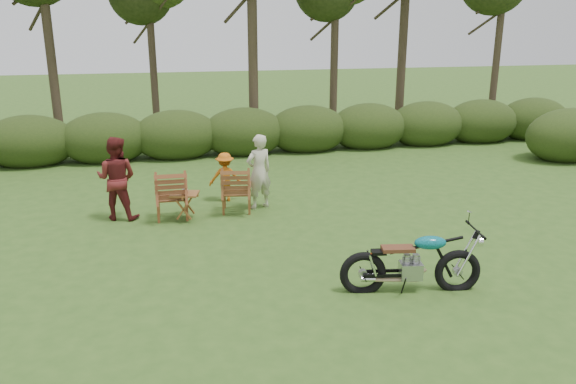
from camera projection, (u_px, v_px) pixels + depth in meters
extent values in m
plane|color=#2E4E1A|center=(340.00, 278.00, 8.68)|extent=(80.00, 80.00, 0.00)
cylinder|color=#372A1E|center=(48.00, 30.00, 16.72)|extent=(0.28, 0.28, 7.20)
cylinder|color=#372A1E|center=(152.00, 43.00, 18.56)|extent=(0.24, 0.24, 6.30)
cylinder|color=#372A1E|center=(252.00, 22.00, 17.00)|extent=(0.30, 0.30, 7.65)
cylinder|color=#372A1E|center=(335.00, 40.00, 18.87)|extent=(0.26, 0.26, 6.48)
cylinder|color=#372A1E|center=(404.00, 18.00, 20.37)|extent=(0.32, 0.32, 7.92)
cylinder|color=#372A1E|center=(499.00, 35.00, 19.04)|extent=(0.24, 0.24, 6.84)
ellipsoid|color=#233513|center=(29.00, 142.00, 15.51)|extent=(2.52, 1.68, 1.51)
ellipsoid|color=#233513|center=(105.00, 139.00, 15.96)|extent=(2.52, 1.68, 1.51)
ellipsoid|color=#233513|center=(176.00, 136.00, 16.42)|extent=(2.52, 1.68, 1.51)
ellipsoid|color=#233513|center=(244.00, 133.00, 16.87)|extent=(2.52, 1.68, 1.51)
ellipsoid|color=#233513|center=(308.00, 130.00, 17.32)|extent=(2.52, 1.68, 1.51)
ellipsoid|color=#233513|center=(368.00, 127.00, 17.78)|extent=(2.52, 1.68, 1.51)
ellipsoid|color=#233513|center=(426.00, 125.00, 18.23)|extent=(2.52, 1.68, 1.51)
ellipsoid|color=#233513|center=(481.00, 122.00, 18.68)|extent=(2.52, 1.68, 1.51)
ellipsoid|color=#233513|center=(533.00, 120.00, 19.14)|extent=(2.52, 1.68, 1.51)
ellipsoid|color=#233513|center=(570.00, 136.00, 16.11)|extent=(2.70, 1.80, 1.62)
imported|color=beige|center=(185.00, 191.00, 11.01)|extent=(0.15, 0.15, 0.10)
imported|color=beige|center=(260.00, 208.00, 11.99)|extent=(0.67, 0.55, 1.59)
imported|color=#5B1A1A|center=(120.00, 218.00, 11.35)|extent=(0.98, 0.87, 1.67)
imported|color=#C25D12|center=(226.00, 201.00, 12.47)|extent=(0.73, 0.45, 1.09)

